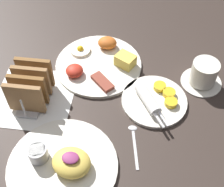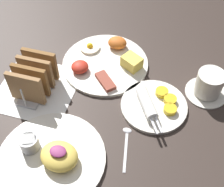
{
  "view_description": "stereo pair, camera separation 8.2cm",
  "coord_description": "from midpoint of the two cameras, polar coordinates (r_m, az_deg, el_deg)",
  "views": [
    {
      "loc": [
        0.14,
        -0.51,
        0.69
      ],
      "look_at": [
        0.07,
        0.03,
        0.03
      ],
      "focal_mm": 50.0,
      "sensor_mm": 36.0,
      "label": 1
    },
    {
      "loc": [
        0.22,
        -0.5,
        0.69
      ],
      "look_at": [
        0.07,
        0.03,
        0.03
      ],
      "focal_mm": 50.0,
      "sensor_mm": 36.0,
      "label": 2
    }
  ],
  "objects": [
    {
      "name": "napkin_flat",
      "position": [
        0.92,
        -16.55,
        -0.85
      ],
      "size": [
        0.22,
        0.22,
        0.0
      ],
      "color": "white",
      "rests_on": "ground_plane"
    },
    {
      "name": "ground_plane",
      "position": [
        0.88,
        -7.75,
        -2.29
      ],
      "size": [
        3.0,
        3.0,
        0.0
      ],
      "primitive_type": "plane",
      "color": "#332823"
    },
    {
      "name": "coffee_cup",
      "position": [
        0.92,
        13.99,
        3.3
      ],
      "size": [
        0.12,
        0.12,
        0.08
      ],
      "color": "silver",
      "rests_on": "ground_plane"
    },
    {
      "name": "plate_breakfast",
      "position": [
        0.97,
        -4.77,
        5.55
      ],
      "size": [
        0.27,
        0.27,
        0.05
      ],
      "color": "silver",
      "rests_on": "ground_plane"
    },
    {
      "name": "toast_rack",
      "position": [
        0.89,
        -17.26,
        1.18
      ],
      "size": [
        0.1,
        0.15,
        0.1
      ],
      "color": "#B7B7BC",
      "rests_on": "ground_plane"
    },
    {
      "name": "plate_condiments",
      "position": [
        0.87,
        5.07,
        -1.31
      ],
      "size": [
        0.18,
        0.19,
        0.04
      ],
      "color": "silver",
      "rests_on": "ground_plane"
    },
    {
      "name": "plate_foreground",
      "position": [
        0.78,
        -12.09,
        -12.67
      ],
      "size": [
        0.27,
        0.27,
        0.06
      ],
      "color": "silver",
      "rests_on": "ground_plane"
    },
    {
      "name": "teaspoon",
      "position": [
        0.81,
        1.12,
        -8.34
      ],
      "size": [
        0.04,
        0.13,
        0.01
      ],
      "color": "silver",
      "rests_on": "ground_plane"
    }
  ]
}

